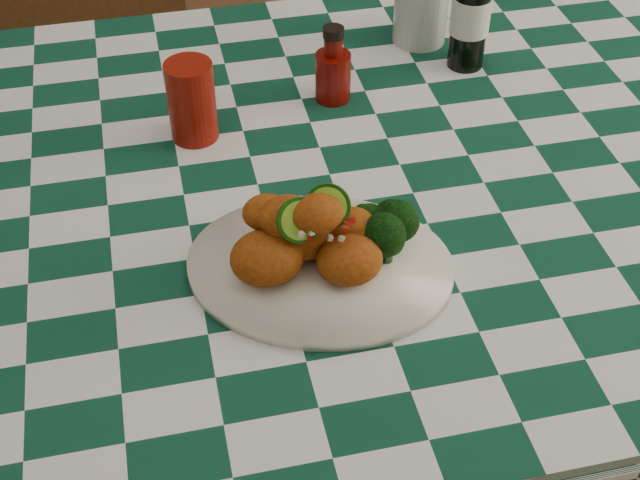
{
  "coord_description": "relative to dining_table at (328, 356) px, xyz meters",
  "views": [
    {
      "loc": [
        -0.23,
        -0.96,
        1.56
      ],
      "look_at": [
        -0.06,
        -0.19,
        0.84
      ],
      "focal_mm": 50.0,
      "sensor_mm": 36.0,
      "label": 1
    }
  ],
  "objects": [
    {
      "name": "dining_table",
      "position": [
        0.0,
        0.0,
        0.0
      ],
      "size": [
        1.66,
        1.06,
        0.79
      ],
      "primitive_type": null,
      "color": "#0D3F2B",
      "rests_on": "ground"
    },
    {
      "name": "ketchup_bottle",
      "position": [
        0.05,
        0.19,
        0.45
      ],
      "size": [
        0.07,
        0.07,
        0.12
      ],
      "primitive_type": null,
      "rotation": [
        0.0,
        0.0,
        0.36
      ],
      "color": "#5F0904",
      "rests_on": "dining_table"
    },
    {
      "name": "beer_bottle",
      "position": [
        0.28,
        0.24,
        0.5
      ],
      "size": [
        0.07,
        0.07,
        0.22
      ],
      "primitive_type": null,
      "rotation": [
        0.0,
        0.0,
        0.06
      ],
      "color": "black",
      "rests_on": "dining_table"
    },
    {
      "name": "plate",
      "position": [
        -0.06,
        -0.19,
        0.4
      ],
      "size": [
        0.39,
        0.35,
        0.02
      ],
      "primitive_type": null,
      "rotation": [
        0.0,
        0.0,
        -0.33
      ],
      "color": "white",
      "rests_on": "dining_table"
    },
    {
      "name": "fried_chicken_pile",
      "position": [
        -0.06,
        -0.19,
        0.46
      ],
      "size": [
        0.17,
        0.12,
        0.11
      ],
      "primitive_type": null,
      "color": "#A94810",
      "rests_on": "plate"
    },
    {
      "name": "wooden_chair_right",
      "position": [
        0.3,
        0.74,
        0.07
      ],
      "size": [
        0.53,
        0.54,
        0.93
      ],
      "primitive_type": null,
      "rotation": [
        0.0,
        0.0,
        -0.27
      ],
      "color": "#472814",
      "rests_on": "ground"
    },
    {
      "name": "wooden_chair_left",
      "position": [
        -0.32,
        0.76,
        0.07
      ],
      "size": [
        0.45,
        0.47,
        0.93
      ],
      "primitive_type": null,
      "rotation": [
        0.0,
        0.0,
        0.08
      ],
      "color": "#472814",
      "rests_on": "ground"
    },
    {
      "name": "mason_jar",
      "position": [
        0.23,
        0.33,
        0.46
      ],
      "size": [
        0.11,
        0.11,
        0.13
      ],
      "primitive_type": null,
      "rotation": [
        0.0,
        0.0,
        -0.22
      ],
      "color": "#B2BCBA",
      "rests_on": "dining_table"
    },
    {
      "name": "red_tumbler",
      "position": [
        -0.17,
        0.13,
        0.45
      ],
      "size": [
        0.09,
        0.09,
        0.12
      ],
      "primitive_type": "cylinder",
      "rotation": [
        0.0,
        0.0,
        -0.38
      ],
      "color": "maroon",
      "rests_on": "dining_table"
    },
    {
      "name": "broccoli_side",
      "position": [
        0.02,
        -0.18,
        0.44
      ],
      "size": [
        0.09,
        0.09,
        0.06
      ],
      "primitive_type": null,
      "color": "black",
      "rests_on": "plate"
    }
  ]
}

